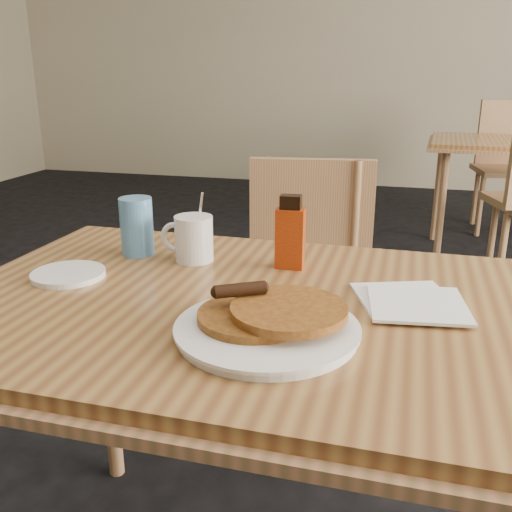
# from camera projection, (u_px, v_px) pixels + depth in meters

# --- Properties ---
(wall_back) EXTENTS (8.00, 0.00, 8.00)m
(wall_back) POSITION_uv_depth(u_px,v_px,m) (388.00, 44.00, 5.54)
(wall_back) COLOR #B4AC8C
(wall_back) RESTS_ON ground
(main_table) EXTENTS (1.24, 0.84, 0.75)m
(main_table) POSITION_uv_depth(u_px,v_px,m) (253.00, 320.00, 1.10)
(main_table) COLOR olive
(main_table) RESTS_ON floor
(chair_main_far) EXTENTS (0.46, 0.46, 0.90)m
(chair_main_far) POSITION_uv_depth(u_px,v_px,m) (305.00, 275.00, 1.84)
(chair_main_far) COLOR #B47B54
(chair_main_far) RESTS_ON floor
(chair_neighbor_far) EXTENTS (0.49, 0.49, 0.95)m
(chair_neighbor_far) POSITION_uv_depth(u_px,v_px,m) (507.00, 154.00, 4.22)
(chair_neighbor_far) COLOR #B47B54
(chair_neighbor_far) RESTS_ON floor
(pancake_plate) EXTENTS (0.31, 0.31, 0.07)m
(pancake_plate) POSITION_uv_depth(u_px,v_px,m) (268.00, 323.00, 0.94)
(pancake_plate) COLOR white
(pancake_plate) RESTS_ON main_table
(coffee_mug) EXTENTS (0.12, 0.09, 0.16)m
(coffee_mug) POSITION_uv_depth(u_px,v_px,m) (193.00, 238.00, 1.29)
(coffee_mug) COLOR white
(coffee_mug) RESTS_ON main_table
(syrup_bottle) EXTENTS (0.06, 0.04, 0.16)m
(syrup_bottle) POSITION_uv_depth(u_px,v_px,m) (290.00, 235.00, 1.24)
(syrup_bottle) COLOR maroon
(syrup_bottle) RESTS_ON main_table
(napkin_stack) EXTENTS (0.23, 0.24, 0.01)m
(napkin_stack) POSITION_uv_depth(u_px,v_px,m) (411.00, 302.00, 1.06)
(napkin_stack) COLOR white
(napkin_stack) RESTS_ON main_table
(blue_tumbler) EXTENTS (0.09, 0.09, 0.14)m
(blue_tumbler) POSITION_uv_depth(u_px,v_px,m) (137.00, 226.00, 1.34)
(blue_tumbler) COLOR #518ABD
(blue_tumbler) RESTS_ON main_table
(side_saucer) EXTENTS (0.20, 0.20, 0.01)m
(side_saucer) POSITION_uv_depth(u_px,v_px,m) (68.00, 274.00, 1.20)
(side_saucer) COLOR white
(side_saucer) RESTS_ON main_table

